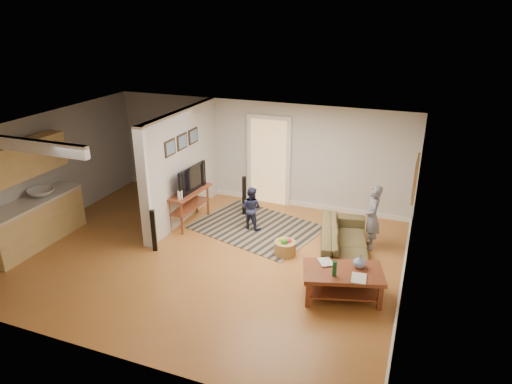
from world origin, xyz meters
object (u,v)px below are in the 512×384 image
(toy_basket, at_px, (285,247))
(sofa, at_px, (343,260))
(coffee_table, at_px, (344,276))
(speaker_left, at_px, (154,231))
(toddler, at_px, (251,228))
(speaker_right, at_px, (244,196))
(child, at_px, (369,247))
(tv_console, at_px, (189,194))

(toy_basket, bearing_deg, sofa, 10.76)
(coffee_table, xyz_separation_m, speaker_left, (-3.81, 0.24, 0.04))
(coffee_table, bearing_deg, toy_basket, 142.91)
(toddler, bearing_deg, sofa, 171.18)
(speaker_right, xyz_separation_m, child, (2.98, -0.57, -0.47))
(speaker_left, relative_size, toy_basket, 2.05)
(toddler, bearing_deg, coffee_table, 149.51)
(coffee_table, relative_size, speaker_right, 1.55)
(coffee_table, xyz_separation_m, speaker_right, (-2.79, 2.47, 0.07))
(speaker_right, xyz_separation_m, toddler, (0.42, -0.62, -0.47))
(sofa, bearing_deg, speaker_left, 92.90)
(sofa, bearing_deg, tv_console, 71.65)
(sofa, height_order, toy_basket, toy_basket)
(speaker_left, bearing_deg, toy_basket, -6.83)
(speaker_right, bearing_deg, child, -30.13)
(coffee_table, height_order, tv_console, tv_console)
(toy_basket, distance_m, child, 1.77)
(child, bearing_deg, tv_console, -96.63)
(speaker_right, relative_size, toy_basket, 2.20)
(coffee_table, distance_m, tv_console, 4.09)
(sofa, bearing_deg, speaker_right, 51.79)
(speaker_right, bearing_deg, tv_console, -156.95)
(tv_console, bearing_deg, child, 8.83)
(coffee_table, distance_m, child, 1.95)
(tv_console, relative_size, child, 0.96)
(tv_console, xyz_separation_m, speaker_left, (-0.06, -1.35, -0.28))
(speaker_left, height_order, toddler, speaker_left)
(speaker_left, xyz_separation_m, child, (4.00, 1.66, -0.44))
(tv_console, distance_m, child, 4.01)
(speaker_right, height_order, toy_basket, speaker_right)
(sofa, xyz_separation_m, tv_console, (-3.54, 0.37, 0.72))
(speaker_left, bearing_deg, coffee_table, -27.60)
(tv_console, relative_size, toddler, 1.33)
(tv_console, distance_m, toy_basket, 2.55)
(speaker_left, distance_m, toddler, 2.20)
(speaker_left, distance_m, child, 4.35)
(speaker_left, xyz_separation_m, toddler, (1.44, 1.61, -0.44))
(child, bearing_deg, speaker_right, -111.92)
(coffee_table, bearing_deg, tv_console, 157.00)
(sofa, relative_size, speaker_right, 2.40)
(sofa, relative_size, toddler, 2.34)
(coffee_table, xyz_separation_m, toy_basket, (-1.33, 1.01, -0.24))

